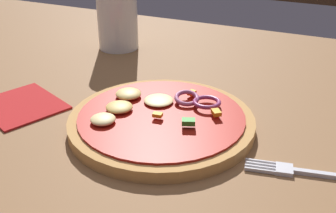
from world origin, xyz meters
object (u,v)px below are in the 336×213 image
pizza (161,120)px  beer_glass (117,15)px  fork (316,174)px  napkin (21,105)px

pizza → beer_glass: size_ratio=1.60×
pizza → fork: bearing=-7.7°
beer_glass → napkin: (-0.00, -0.27, -0.06)m
fork → napkin: 0.39m
fork → pizza: bearing=172.3°
pizza → napkin: (-0.20, -0.03, -0.01)m
pizza → fork: size_ratio=1.44×
beer_glass → pizza: bearing=-50.2°
pizza → fork: pizza is taller
fork → napkin: fork is taller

